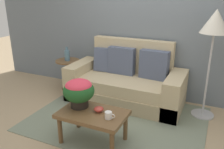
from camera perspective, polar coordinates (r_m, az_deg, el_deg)
ground_plane at (r=3.55m, az=0.03°, el=-12.02°), size 14.00×14.00×0.00m
wall_back at (r=4.28m, az=7.59°, el=12.46°), size 6.40×0.12×2.68m
area_rug at (r=3.70m, az=1.32°, el=-10.51°), size 2.55×1.90×0.01m
couch at (r=4.14m, az=3.40°, el=-2.07°), size 1.97×0.86×1.06m
coffee_table at (r=3.04m, az=-4.63°, el=-10.07°), size 0.84×0.53×0.43m
side_table at (r=4.70m, az=-10.45°, el=1.24°), size 0.46×0.46×0.59m
floor_lamp at (r=3.64m, az=23.35°, el=10.03°), size 0.40×0.40×1.63m
potted_plant at (r=3.07m, az=-7.95°, el=-3.86°), size 0.40×0.40×0.37m
coffee_mug at (r=2.85m, az=-0.81°, el=-9.73°), size 0.13×0.09×0.09m
snack_bowl at (r=3.00m, az=-3.20°, el=-8.28°), size 0.12×0.12×0.06m
table_vase at (r=4.60m, az=-10.71°, el=4.60°), size 0.10×0.10×0.26m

